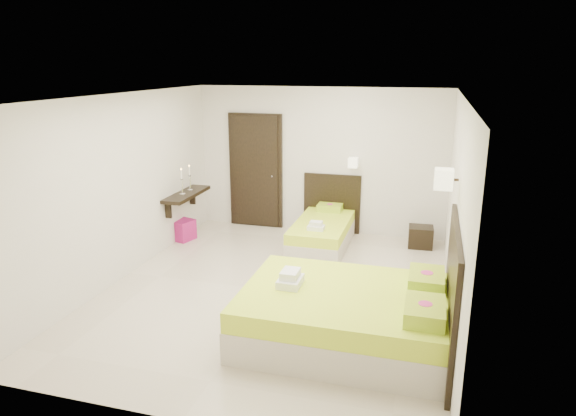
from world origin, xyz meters
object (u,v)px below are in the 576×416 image
(bed_double, at_px, (352,314))
(nightstand, at_px, (421,237))
(bed_single, at_px, (323,230))
(ottoman, at_px, (182,230))

(bed_double, bearing_deg, nightstand, 79.08)
(nightstand, bearing_deg, bed_single, -170.24)
(nightstand, bearing_deg, ottoman, -172.42)
(bed_double, relative_size, ottoman, 6.38)
(bed_single, distance_m, nightstand, 1.64)
(nightstand, relative_size, ottoman, 1.13)
(bed_single, relative_size, ottoman, 4.86)
(bed_double, bearing_deg, ottoman, 142.54)
(bed_single, height_order, bed_double, bed_double)
(bed_double, distance_m, nightstand, 3.41)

